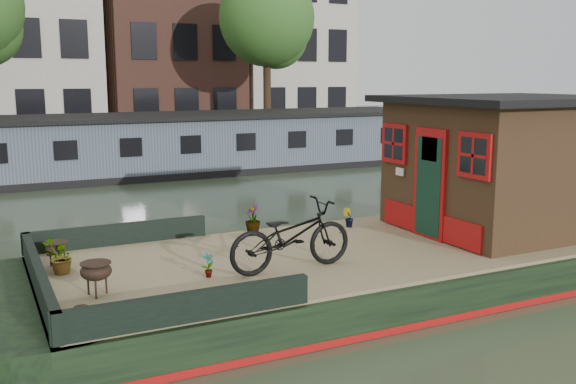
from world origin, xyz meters
name	(u,v)px	position (x,y,z in m)	size (l,w,h in m)	color
ground	(407,277)	(0.00, 0.00, 0.00)	(120.00, 120.00, 0.00)	#2E3D26
houseboat_hull	(341,272)	(-1.33, 0.00, 0.27)	(14.01, 4.02, 0.60)	black
houseboat_deck	(408,242)	(0.00, 0.00, 0.62)	(11.80, 3.80, 0.05)	#8D8057
bow_bulwark	(105,269)	(-5.07, 0.00, 0.82)	(3.00, 4.00, 0.35)	black
cabin	(508,162)	(2.19, 0.00, 1.88)	(4.00, 3.50, 2.42)	black
bicycle	(291,236)	(-2.56, -0.63, 1.15)	(0.67, 1.92, 1.01)	black
potted_plant_a	(208,265)	(-3.75, -0.45, 0.83)	(0.19, 0.13, 0.36)	brown
potted_plant_b	(348,218)	(-0.39, 1.32, 0.83)	(0.20, 0.16, 0.36)	brown
potted_plant_c	(61,257)	(-5.57, 0.62, 0.90)	(0.45, 0.39, 0.49)	#A86130
potted_plant_d	(253,219)	(-2.15, 1.70, 0.90)	(0.28, 0.28, 0.50)	#964E29
brazier_front	(96,279)	(-5.28, -0.55, 0.87)	(0.41, 0.41, 0.44)	black
brazier_rear	(57,254)	(-5.58, 0.99, 0.85)	(0.36, 0.36, 0.39)	black
bollard_port	(50,250)	(-5.60, 1.70, 0.74)	(0.16, 0.16, 0.18)	black
bollard_stbd	(81,314)	(-5.60, -1.40, 0.74)	(0.16, 0.16, 0.19)	black
far_houseboat	(174,146)	(0.00, 14.00, 0.97)	(20.40, 4.40, 2.11)	#4E5C68
quay	(133,144)	(0.00, 20.50, 0.45)	(60.00, 6.00, 0.90)	#47443F
tree_right	(269,23)	(6.14, 19.07, 5.89)	(4.40, 4.40, 7.40)	#332316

